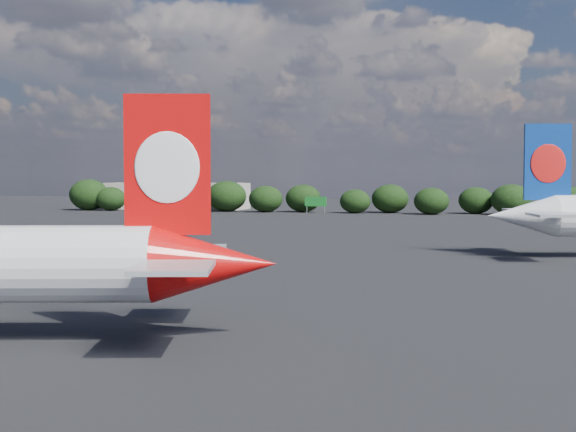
# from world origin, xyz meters

# --- Properties ---
(ground) EXTENTS (500.00, 500.00, 0.00)m
(ground) POSITION_xyz_m (0.00, 60.00, 0.00)
(ground) COLOR black
(ground) RESTS_ON ground
(terminal_building) EXTENTS (42.00, 16.00, 8.00)m
(terminal_building) POSITION_xyz_m (-65.00, 192.00, 4.00)
(terminal_building) COLOR #A59C8E
(terminal_building) RESTS_ON ground
(highway_sign) EXTENTS (6.00, 0.30, 4.50)m
(highway_sign) POSITION_xyz_m (-18.00, 176.00, 3.13)
(highway_sign) COLOR #156B22
(highway_sign) RESTS_ON ground
(billboard_yellow) EXTENTS (5.00, 0.30, 5.50)m
(billboard_yellow) POSITION_xyz_m (12.00, 182.00, 3.87)
(billboard_yellow) COLOR gold
(billboard_yellow) RESTS_ON ground
(horizon_treeline) EXTENTS (204.97, 16.34, 9.19)m
(horizon_treeline) POSITION_xyz_m (5.18, 179.83, 4.00)
(horizon_treeline) COLOR black
(horizon_treeline) RESTS_ON ground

